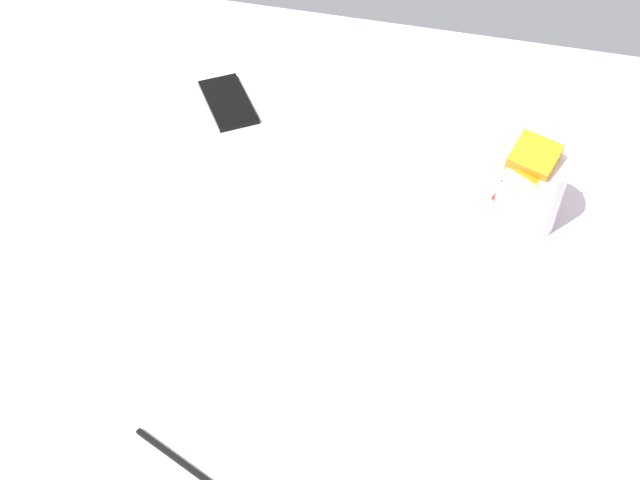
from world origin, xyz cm
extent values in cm
cube|color=silver|center=(0.00, 0.00, 9.00)|extent=(180.00, 140.00, 18.00)
cylinder|color=silver|center=(-21.58, -23.20, 23.50)|extent=(9.00, 9.00, 11.00)
cube|color=red|center=(-20.34, -24.89, 21.07)|extent=(7.53, 7.13, 6.70)
cube|color=#268C33|center=(-21.91, -23.85, 22.81)|extent=(5.79, 5.32, 4.55)
cube|color=orange|center=(-21.47, -23.18, 24.55)|extent=(6.29, 4.11, 5.23)
cube|color=red|center=(-21.07, -23.15, 26.30)|extent=(7.59, 7.10, 6.99)
cube|color=orange|center=(-21.24, -21.60, 28.04)|extent=(5.94, 5.91, 3.50)
cube|color=orange|center=(-20.95, -23.00, 29.78)|extent=(7.36, 7.79, 4.98)
cube|color=black|center=(28.70, -38.55, 18.40)|extent=(13.61, 15.37, 0.80)
cube|color=black|center=(10.87, 25.62, 18.30)|extent=(16.05, 6.75, 0.60)
camera|label=1|loc=(-12.78, 61.20, 99.68)|focal=44.07mm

